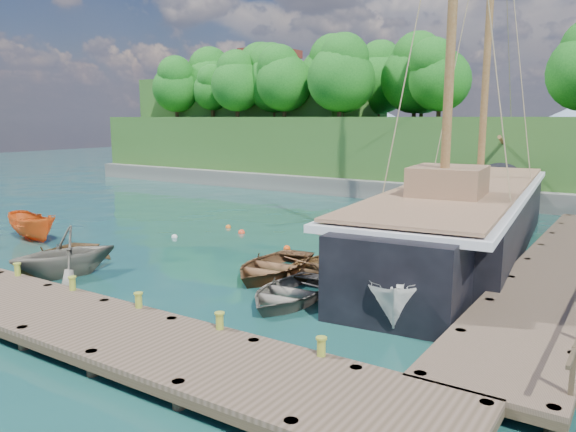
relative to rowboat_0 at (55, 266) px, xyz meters
The scene contains 24 objects.
ground 6.43m from the rowboat_0, 21.20° to the left, with size 160.00×160.00×0.00m, color #173D38.
dock_near 9.03m from the rowboat_0, 27.56° to the right, with size 20.00×3.20×1.10m.
dock_east 19.83m from the rowboat_0, 28.06° to the left, with size 3.20×24.00×1.10m.
bollard_0 3.42m from the rowboat_0, 54.24° to the right, with size 0.26×0.26×0.45m, color olive.
bollard_1 5.72m from the rowboat_0, 29.03° to the right, with size 0.26×0.26×0.45m, color olive.
bollard_2 8.46m from the rowboat_0, 19.13° to the right, with size 0.26×0.26×0.45m, color olive.
bollard_3 11.34m from the rowboat_0, 14.16° to the right, with size 0.26×0.26×0.45m, color olive.
bollard_4 14.27m from the rowboat_0, 11.21° to the right, with size 0.26×0.26×0.45m, color olive.
rowboat_0 is the anchor object (origin of this frame).
rowboat_1 1.64m from the rowboat_0, 21.51° to the right, with size 3.33×3.86×2.03m, color #6B665A.
rowboat_2 8.94m from the rowboat_0, 24.99° to the left, with size 3.31×4.63×0.96m, color brown.
rowboat_3 10.43m from the rowboat_0, ahead, with size 3.01×4.21×0.87m, color #655F55.
rowboat_4 10.59m from the rowboat_0, 27.12° to the left, with size 2.87×4.01×0.83m, color brown.
motorboat_orange 5.97m from the rowboat_0, 155.03° to the left, with size 1.50×3.98×1.54m, color orange.
cabin_boat_white 13.95m from the rowboat_0, ahead, with size 1.71×4.54×1.75m, color silver.
schooner 17.81m from the rowboat_0, 44.00° to the left, with size 7.66×29.79×22.23m.
mooring_buoy_0 6.68m from the rowboat_0, 89.38° to the left, with size 0.31×0.31×0.31m, color silver.
mooring_buoy_1 9.67m from the rowboat_0, 76.79° to the left, with size 0.36×0.36×0.36m, color #EF4421.
mooring_buoy_2 9.87m from the rowboat_0, 51.29° to the left, with size 0.32×0.32×0.32m, color #ED470E.
mooring_buoy_3 13.89m from the rowboat_0, 42.69° to the left, with size 0.35×0.35×0.35m, color white.
mooring_buoy_4 10.20m from the rowboat_0, 86.04° to the left, with size 0.30×0.30×0.30m, color orange.
mooring_buoy_5 13.15m from the rowboat_0, 65.70° to the left, with size 0.34×0.34×0.34m, color #F32902.
headland 34.83m from the rowboat_0, 101.54° to the left, with size 51.00×19.31×12.90m.
distant_ridge 73.19m from the rowboat_0, 81.89° to the left, with size 117.00×40.00×10.00m.
Camera 1 is at (13.96, -15.58, 5.95)m, focal length 35.00 mm.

